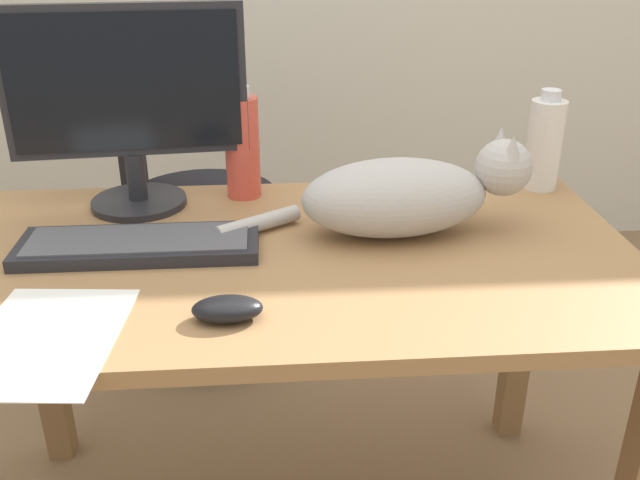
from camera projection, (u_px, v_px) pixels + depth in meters
desk at (290, 301)px, 1.34m from camera, size 1.30×0.72×0.71m
office_chair at (188, 232)px, 2.13m from camera, size 0.48×0.48×0.92m
monitor at (127, 101)px, 1.40m from camera, size 0.48×0.20×0.42m
keyboard at (139, 245)px, 1.29m from camera, size 0.44×0.15×0.03m
cat at (406, 194)px, 1.34m from camera, size 0.61×0.20×0.20m
computer_mouse at (227, 309)px, 1.07m from camera, size 0.11×0.06×0.04m
paper_sheet at (45, 339)px, 1.03m from camera, size 0.24×0.31×0.00m
water_bottle at (242, 146)px, 1.51m from camera, size 0.07×0.07×0.24m
spray_bottle at (544, 143)px, 1.56m from camera, size 0.08×0.08×0.22m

